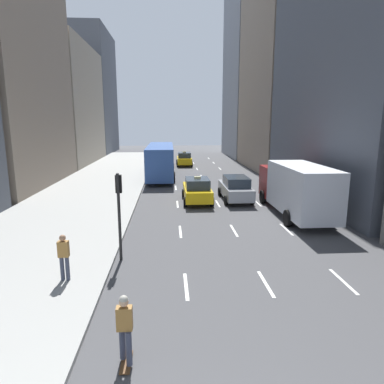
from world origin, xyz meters
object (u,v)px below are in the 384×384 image
(sedan_black_near, at_px, (235,188))
(box_truck, at_px, (296,188))
(taxi_lead, at_px, (184,159))
(traffic_light_pole, at_px, (119,202))
(taxi_second, at_px, (197,190))
(city_bus, at_px, (161,160))
(pedestrian_mid_block, at_px, (64,255))
(skateboarder, at_px, (125,327))

(sedan_black_near, relative_size, box_truck, 0.57)
(taxi_lead, distance_m, traffic_light_pole, 30.85)
(taxi_second, bearing_deg, sedan_black_near, 8.02)
(city_bus, distance_m, box_truck, 17.36)
(sedan_black_near, xyz_separation_m, pedestrian_mid_block, (-8.39, -12.48, 0.17))
(sedan_black_near, xyz_separation_m, box_truck, (2.80, -4.22, 0.81))
(taxi_second, relative_size, sedan_black_near, 0.92)
(taxi_lead, relative_size, skateboarder, 2.52)
(sedan_black_near, relative_size, pedestrian_mid_block, 2.90)
(city_bus, height_order, traffic_light_pole, traffic_light_pole)
(skateboarder, height_order, traffic_light_pole, traffic_light_pole)
(taxi_second, bearing_deg, skateboarder, -100.38)
(box_truck, bearing_deg, city_bus, 118.99)
(city_bus, xyz_separation_m, pedestrian_mid_block, (-2.78, -23.44, -0.72))
(box_truck, xyz_separation_m, traffic_light_pole, (-9.55, -6.17, 0.70))
(sedan_black_near, height_order, pedestrian_mid_block, pedestrian_mid_block)
(city_bus, xyz_separation_m, skateboarder, (-0.18, -27.68, -0.82))
(box_truck, height_order, traffic_light_pole, traffic_light_pole)
(taxi_lead, relative_size, taxi_second, 1.00)
(traffic_light_pole, bearing_deg, skateboarder, -81.36)
(sedan_black_near, height_order, traffic_light_pole, traffic_light_pole)
(sedan_black_near, bearing_deg, city_bus, 117.11)
(taxi_lead, distance_m, city_bus, 9.66)
(traffic_light_pole, bearing_deg, box_truck, 32.87)
(taxi_second, relative_size, skateboarder, 2.52)
(taxi_lead, distance_m, box_truck, 25.03)
(taxi_lead, height_order, pedestrian_mid_block, taxi_lead)
(city_bus, relative_size, box_truck, 1.38)
(sedan_black_near, xyz_separation_m, traffic_light_pole, (-6.75, -10.39, 1.51))
(city_bus, bearing_deg, taxi_second, -76.09)
(traffic_light_pole, bearing_deg, taxi_lead, 82.63)
(city_bus, xyz_separation_m, box_truck, (8.41, -15.18, -0.08))
(taxi_lead, height_order, city_bus, city_bus)
(taxi_second, relative_size, traffic_light_pole, 1.22)
(taxi_lead, bearing_deg, sedan_black_near, -82.09)
(city_bus, distance_m, traffic_light_pole, 21.39)
(box_truck, distance_m, traffic_light_pole, 11.39)
(skateboarder, bearing_deg, pedestrian_mid_block, 121.60)
(city_bus, height_order, pedestrian_mid_block, city_bus)
(taxi_second, bearing_deg, city_bus, 103.91)
(taxi_lead, xyz_separation_m, box_truck, (5.60, -24.38, 0.83))
(taxi_lead, distance_m, sedan_black_near, 20.36)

